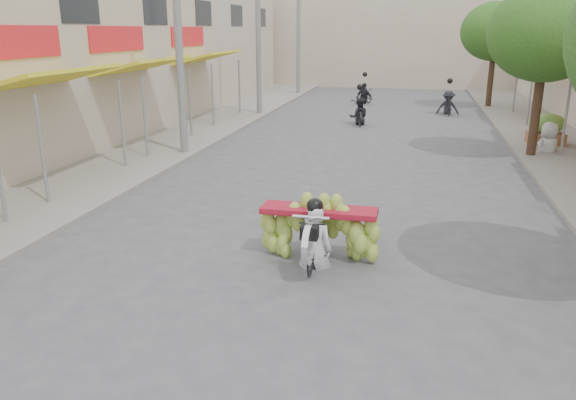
{
  "coord_description": "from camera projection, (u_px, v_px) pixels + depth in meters",
  "views": [
    {
      "loc": [
        1.76,
        -4.56,
        3.9
      ],
      "look_at": [
        -0.26,
        4.4,
        1.1
      ],
      "focal_mm": 35.0,
      "sensor_mm": 36.0,
      "label": 1
    }
  ],
  "objects": [
    {
      "name": "shophouse_row_left",
      "position": [
        33.0,
        55.0,
        20.46
      ],
      "size": [
        9.77,
        40.0,
        6.0
      ],
      "color": "#B6A690",
      "rests_on": "ground"
    },
    {
      "name": "utility_pole_back",
      "position": [
        299.0,
        27.0,
        33.72
      ],
      "size": [
        0.6,
        0.24,
        8.0
      ],
      "color": "slate",
      "rests_on": "ground"
    },
    {
      "name": "street_tree_mid",
      "position": [
        546.0,
        33.0,
        16.58
      ],
      "size": [
        3.4,
        3.4,
        5.25
      ],
      "color": "#3A2719",
      "rests_on": "ground"
    },
    {
      "name": "pedestrian",
      "position": [
        551.0,
        122.0,
        17.85
      ],
      "size": [
        1.09,
        0.98,
        1.9
      ],
      "rotation": [
        0.0,
        0.0,
        3.72
      ],
      "color": "silver",
      "rests_on": "ground"
    },
    {
      "name": "utility_pole_far",
      "position": [
        258.0,
        26.0,
        25.32
      ],
      "size": [
        0.6,
        0.24,
        8.0
      ],
      "color": "slate",
      "rests_on": "ground"
    },
    {
      "name": "banana_motorbike",
      "position": [
        317.0,
        225.0,
        9.62
      ],
      "size": [
        2.2,
        1.79,
        2.05
      ],
      "color": "black",
      "rests_on": "ground"
    },
    {
      "name": "bg_motorbike_a",
      "position": [
        359.0,
        107.0,
        23.73
      ],
      "size": [
        0.95,
        1.84,
        1.95
      ],
      "color": "black",
      "rests_on": "ground"
    },
    {
      "name": "far_building",
      "position": [
        395.0,
        35.0,
        40.19
      ],
      "size": [
        20.0,
        6.0,
        7.0
      ],
      "primitive_type": "cube",
      "color": "#B6A690",
      "rests_on": "ground"
    },
    {
      "name": "utility_pole_mid",
      "position": [
        178.0,
        25.0,
        16.92
      ],
      "size": [
        0.6,
        0.24,
        8.0
      ],
      "color": "slate",
      "rests_on": "ground"
    },
    {
      "name": "bg_motorbike_c",
      "position": [
        364.0,
        88.0,
        30.27
      ],
      "size": [
        1.11,
        1.5,
        1.95
      ],
      "color": "black",
      "rests_on": "ground"
    },
    {
      "name": "produce_crate_far",
      "position": [
        547.0,
        127.0,
        19.17
      ],
      "size": [
        1.2,
        0.88,
        1.16
      ],
      "color": "brown",
      "rests_on": "ground"
    },
    {
      "name": "street_tree_far",
      "position": [
        495.0,
        32.0,
        27.78
      ],
      "size": [
        3.4,
        3.4,
        5.25
      ],
      "color": "#3A2719",
      "rests_on": "ground"
    },
    {
      "name": "sidewalk_left",
      "position": [
        176.0,
        135.0,
        21.22
      ],
      "size": [
        4.0,
        60.0,
        0.12
      ],
      "primitive_type": "cube",
      "color": "gray",
      "rests_on": "ground"
    },
    {
      "name": "bg_motorbike_b",
      "position": [
        449.0,
        97.0,
        26.48
      ],
      "size": [
        1.09,
        1.88,
        1.95
      ],
      "color": "black",
      "rests_on": "ground"
    }
  ]
}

